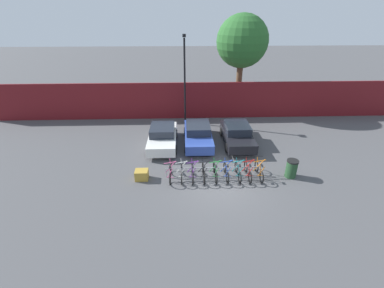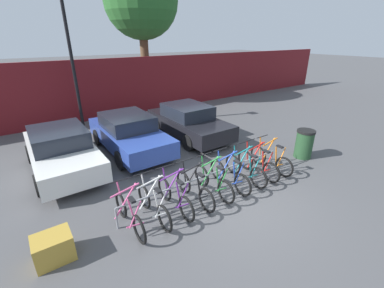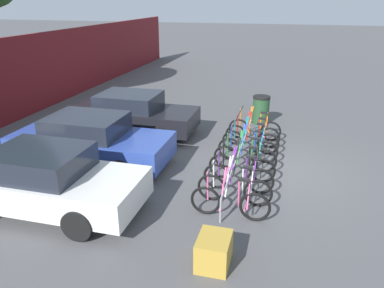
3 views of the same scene
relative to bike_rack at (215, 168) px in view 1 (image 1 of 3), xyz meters
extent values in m
plane|color=#4C4C4F|center=(0.22, -0.68, -0.50)|extent=(120.00, 120.00, 0.00)
cube|color=maroon|center=(0.22, 8.82, 1.02)|extent=(36.00, 0.16, 3.05)
cylinder|color=gray|center=(0.00, 0.00, 0.05)|extent=(5.36, 0.04, 0.04)
cylinder|color=gray|center=(-2.68, 0.00, -0.23)|extent=(0.04, 0.04, 0.55)
cylinder|color=gray|center=(2.68, 0.00, -0.23)|extent=(0.04, 0.04, 0.55)
torus|color=black|center=(-2.43, -0.68, -0.17)|extent=(0.06, 0.66, 0.66)
torus|color=black|center=(-2.43, 0.37, -0.17)|extent=(0.06, 0.66, 0.66)
cylinder|color=#E55993|center=(-2.43, 0.01, 0.15)|extent=(0.60, 0.04, 0.76)
cylinder|color=#E55993|center=(-2.43, -0.05, 0.46)|extent=(0.68, 0.04, 0.16)
cylinder|color=#E55993|center=(-2.43, -0.33, 0.09)|extent=(0.14, 0.04, 0.63)
cylinder|color=#E55993|center=(-2.43, -0.53, 0.11)|extent=(0.32, 0.03, 0.58)
cylinder|color=#E55993|center=(-2.43, -0.48, -0.20)|extent=(0.40, 0.03, 0.08)
cylinder|color=#E55993|center=(-2.43, 0.33, 0.17)|extent=(0.12, 0.04, 0.69)
cylinder|color=black|center=(-2.43, 0.29, 0.54)|extent=(0.52, 0.03, 0.03)
cube|color=black|center=(-2.43, -0.42, 0.43)|extent=(0.10, 0.22, 0.05)
torus|color=black|center=(-1.82, -0.68, -0.17)|extent=(0.06, 0.66, 0.66)
torus|color=black|center=(-1.82, 0.37, -0.17)|extent=(0.06, 0.66, 0.66)
cylinder|color=silver|center=(-1.82, 0.01, 0.15)|extent=(0.60, 0.04, 0.76)
cylinder|color=silver|center=(-1.82, -0.05, 0.46)|extent=(0.68, 0.04, 0.16)
cylinder|color=silver|center=(-1.82, -0.33, 0.09)|extent=(0.14, 0.04, 0.63)
cylinder|color=silver|center=(-1.82, -0.53, 0.11)|extent=(0.32, 0.03, 0.58)
cylinder|color=silver|center=(-1.82, -0.48, -0.20)|extent=(0.40, 0.03, 0.08)
cylinder|color=silver|center=(-1.82, 0.33, 0.17)|extent=(0.12, 0.04, 0.69)
cylinder|color=black|center=(-1.82, 0.29, 0.54)|extent=(0.52, 0.03, 0.03)
cube|color=black|center=(-1.82, -0.42, 0.43)|extent=(0.10, 0.22, 0.05)
torus|color=black|center=(-1.23, -0.68, -0.17)|extent=(0.06, 0.66, 0.66)
torus|color=black|center=(-1.23, 0.37, -0.17)|extent=(0.06, 0.66, 0.66)
cylinder|color=#752D99|center=(-1.23, 0.01, 0.15)|extent=(0.60, 0.04, 0.76)
cylinder|color=#752D99|center=(-1.23, -0.05, 0.46)|extent=(0.68, 0.04, 0.16)
cylinder|color=#752D99|center=(-1.23, -0.33, 0.09)|extent=(0.14, 0.04, 0.63)
cylinder|color=#752D99|center=(-1.23, -0.53, 0.11)|extent=(0.32, 0.03, 0.58)
cylinder|color=#752D99|center=(-1.23, -0.48, -0.20)|extent=(0.40, 0.03, 0.08)
cylinder|color=#752D99|center=(-1.23, 0.33, 0.17)|extent=(0.12, 0.04, 0.69)
cylinder|color=black|center=(-1.23, 0.29, 0.54)|extent=(0.52, 0.03, 0.03)
cube|color=black|center=(-1.23, -0.42, 0.43)|extent=(0.10, 0.22, 0.05)
torus|color=black|center=(-0.62, -0.68, -0.17)|extent=(0.06, 0.66, 0.66)
torus|color=black|center=(-0.62, 0.37, -0.17)|extent=(0.06, 0.66, 0.66)
cylinder|color=black|center=(-0.62, 0.01, 0.15)|extent=(0.60, 0.04, 0.76)
cylinder|color=black|center=(-0.62, -0.05, 0.46)|extent=(0.68, 0.04, 0.16)
cylinder|color=black|center=(-0.62, -0.33, 0.09)|extent=(0.14, 0.04, 0.63)
cylinder|color=black|center=(-0.62, -0.53, 0.11)|extent=(0.32, 0.03, 0.58)
cylinder|color=black|center=(-0.62, -0.48, -0.20)|extent=(0.40, 0.03, 0.08)
cylinder|color=black|center=(-0.62, 0.33, 0.17)|extent=(0.12, 0.04, 0.69)
cylinder|color=black|center=(-0.62, 0.29, 0.54)|extent=(0.52, 0.03, 0.03)
cube|color=black|center=(-0.62, -0.42, 0.43)|extent=(0.10, 0.22, 0.05)
torus|color=black|center=(0.01, -0.68, -0.17)|extent=(0.06, 0.66, 0.66)
torus|color=black|center=(0.01, 0.37, -0.17)|extent=(0.06, 0.66, 0.66)
cylinder|color=#288438|center=(0.01, 0.01, 0.15)|extent=(0.60, 0.04, 0.76)
cylinder|color=#288438|center=(0.01, -0.05, 0.46)|extent=(0.68, 0.04, 0.16)
cylinder|color=#288438|center=(0.01, -0.33, 0.09)|extent=(0.14, 0.04, 0.63)
cylinder|color=#288438|center=(0.01, -0.53, 0.11)|extent=(0.32, 0.03, 0.58)
cylinder|color=#288438|center=(0.01, -0.48, -0.20)|extent=(0.40, 0.03, 0.08)
cylinder|color=#288438|center=(0.01, 0.33, 0.17)|extent=(0.12, 0.04, 0.69)
cylinder|color=black|center=(0.01, 0.29, 0.54)|extent=(0.52, 0.03, 0.03)
cube|color=black|center=(0.01, -0.42, 0.43)|extent=(0.10, 0.22, 0.05)
torus|color=black|center=(0.62, -0.68, -0.17)|extent=(0.06, 0.66, 0.66)
torus|color=black|center=(0.62, 0.37, -0.17)|extent=(0.06, 0.66, 0.66)
cylinder|color=#284CB7|center=(0.62, 0.01, 0.15)|extent=(0.60, 0.04, 0.76)
cylinder|color=#284CB7|center=(0.62, -0.05, 0.46)|extent=(0.68, 0.04, 0.16)
cylinder|color=#284CB7|center=(0.62, -0.33, 0.09)|extent=(0.14, 0.04, 0.63)
cylinder|color=#284CB7|center=(0.62, -0.53, 0.11)|extent=(0.32, 0.03, 0.58)
cylinder|color=#284CB7|center=(0.62, -0.48, -0.20)|extent=(0.40, 0.03, 0.08)
cylinder|color=#284CB7|center=(0.62, 0.33, 0.17)|extent=(0.12, 0.04, 0.69)
cylinder|color=black|center=(0.62, 0.29, 0.54)|extent=(0.52, 0.03, 0.03)
cube|color=black|center=(0.62, -0.42, 0.43)|extent=(0.10, 0.22, 0.05)
torus|color=black|center=(1.26, -0.68, -0.17)|extent=(0.06, 0.66, 0.66)
torus|color=black|center=(1.26, 0.37, -0.17)|extent=(0.06, 0.66, 0.66)
cylinder|color=#197A7F|center=(1.26, 0.01, 0.15)|extent=(0.60, 0.04, 0.76)
cylinder|color=#197A7F|center=(1.26, -0.05, 0.46)|extent=(0.68, 0.04, 0.16)
cylinder|color=#197A7F|center=(1.26, -0.33, 0.09)|extent=(0.14, 0.04, 0.63)
cylinder|color=#197A7F|center=(1.26, -0.53, 0.11)|extent=(0.32, 0.03, 0.58)
cylinder|color=#197A7F|center=(1.26, -0.48, -0.20)|extent=(0.40, 0.03, 0.08)
cylinder|color=#197A7F|center=(1.26, 0.33, 0.17)|extent=(0.12, 0.04, 0.69)
cylinder|color=black|center=(1.26, 0.29, 0.54)|extent=(0.52, 0.03, 0.03)
cube|color=black|center=(1.26, -0.42, 0.43)|extent=(0.10, 0.22, 0.05)
torus|color=black|center=(1.81, -0.68, -0.17)|extent=(0.06, 0.66, 0.66)
torus|color=black|center=(1.81, 0.37, -0.17)|extent=(0.06, 0.66, 0.66)
cylinder|color=red|center=(1.81, 0.01, 0.15)|extent=(0.60, 0.04, 0.76)
cylinder|color=red|center=(1.81, -0.05, 0.46)|extent=(0.68, 0.04, 0.16)
cylinder|color=red|center=(1.81, -0.33, 0.09)|extent=(0.14, 0.04, 0.63)
cylinder|color=red|center=(1.81, -0.53, 0.11)|extent=(0.32, 0.03, 0.58)
cylinder|color=red|center=(1.81, -0.48, -0.20)|extent=(0.40, 0.03, 0.08)
cylinder|color=red|center=(1.81, 0.33, 0.17)|extent=(0.12, 0.04, 0.69)
cylinder|color=black|center=(1.81, 0.29, 0.54)|extent=(0.52, 0.03, 0.03)
cube|color=black|center=(1.81, -0.42, 0.43)|extent=(0.10, 0.22, 0.05)
torus|color=black|center=(2.43, -0.68, -0.17)|extent=(0.06, 0.66, 0.66)
torus|color=black|center=(2.43, 0.37, -0.17)|extent=(0.06, 0.66, 0.66)
cylinder|color=orange|center=(2.43, 0.01, 0.15)|extent=(0.60, 0.04, 0.76)
cylinder|color=orange|center=(2.43, -0.05, 0.46)|extent=(0.68, 0.04, 0.16)
cylinder|color=orange|center=(2.43, -0.33, 0.09)|extent=(0.14, 0.04, 0.63)
cylinder|color=orange|center=(2.43, -0.53, 0.11)|extent=(0.32, 0.03, 0.58)
cylinder|color=orange|center=(2.43, -0.48, -0.20)|extent=(0.40, 0.03, 0.08)
cylinder|color=orange|center=(2.43, 0.33, 0.17)|extent=(0.12, 0.04, 0.69)
cylinder|color=black|center=(2.43, 0.29, 0.54)|extent=(0.52, 0.03, 0.03)
cube|color=black|center=(2.43, -0.42, 0.43)|extent=(0.10, 0.22, 0.05)
cube|color=silver|center=(-3.09, 3.75, 0.06)|extent=(1.80, 4.21, 0.62)
cube|color=#1E232D|center=(-3.09, 3.86, 0.63)|extent=(1.58, 1.93, 0.52)
cylinder|color=black|center=(-3.94, 4.97, -0.18)|extent=(0.20, 0.64, 0.64)
cylinder|color=black|center=(-2.23, 4.97, -0.18)|extent=(0.20, 0.64, 0.64)
cylinder|color=black|center=(-3.94, 2.53, -0.18)|extent=(0.20, 0.64, 0.64)
cylinder|color=black|center=(-2.23, 2.53, -0.18)|extent=(0.20, 0.64, 0.64)
cube|color=#2D479E|center=(-0.69, 4.01, 0.06)|extent=(1.80, 4.36, 0.62)
cube|color=#1E232D|center=(-0.69, 4.12, 0.63)|extent=(1.58, 2.01, 0.52)
cylinder|color=black|center=(-1.55, 5.27, -0.18)|extent=(0.20, 0.64, 0.64)
cylinder|color=black|center=(0.16, 5.27, -0.18)|extent=(0.20, 0.64, 0.64)
cylinder|color=black|center=(-1.55, 2.74, -0.18)|extent=(0.20, 0.64, 0.64)
cylinder|color=black|center=(0.16, 2.74, -0.18)|extent=(0.20, 0.64, 0.64)
cube|color=black|center=(1.98, 3.92, 0.06)|extent=(1.80, 4.28, 0.62)
cube|color=#1E232D|center=(1.98, 4.02, 0.63)|extent=(1.58, 1.97, 0.52)
cylinder|color=black|center=(1.12, 5.16, -0.18)|extent=(0.20, 0.64, 0.64)
cylinder|color=black|center=(2.83, 5.16, -0.18)|extent=(0.20, 0.64, 0.64)
cylinder|color=black|center=(1.12, 2.68, -0.18)|extent=(0.20, 0.64, 0.64)
cylinder|color=black|center=(2.83, 2.68, -0.18)|extent=(0.20, 0.64, 0.64)
cylinder|color=black|center=(-1.52, 7.83, 2.74)|extent=(0.14, 0.14, 6.49)
cube|color=black|center=(-1.52, 7.83, 6.13)|extent=(0.24, 0.44, 0.20)
cylinder|color=#234728|center=(4.20, -0.18, -0.03)|extent=(0.60, 0.60, 0.95)
cylinder|color=black|center=(4.20, -0.18, 0.49)|extent=(0.63, 0.63, 0.08)
cube|color=#B28C33|center=(-3.99, -0.13, -0.23)|extent=(0.70, 0.56, 0.55)
cylinder|color=brown|center=(3.27, 10.62, 1.68)|extent=(0.51, 0.51, 4.37)
sphere|color=#286028|center=(3.27, 10.62, 5.47)|extent=(4.27, 4.27, 4.27)
camera|label=1|loc=(-1.68, -11.81, 7.69)|focal=24.00mm
camera|label=2|loc=(-3.98, -4.81, 3.58)|focal=24.00mm
camera|label=3|loc=(-9.26, -1.14, 3.88)|focal=35.00mm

